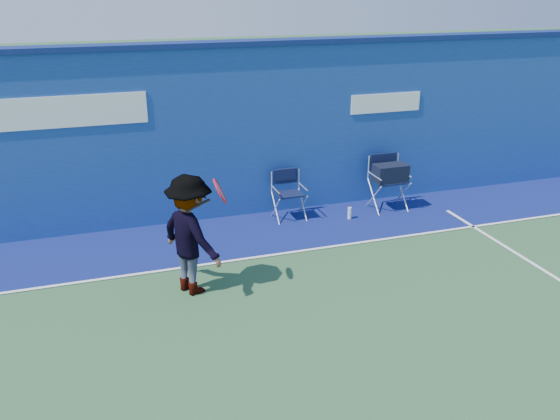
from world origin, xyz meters
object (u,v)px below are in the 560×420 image
object	(u,v)px
directors_chair_right	(388,188)
water_bottle	(350,213)
tennis_player	(191,235)
directors_chair_left	(289,203)

from	to	relation	value
directors_chair_right	water_bottle	bearing A→B (deg)	-164.14
tennis_player	directors_chair_left	bearing A→B (deg)	44.81
directors_chair_right	water_bottle	world-z (taller)	directors_chair_right
directors_chair_right	water_bottle	xyz separation A→B (m)	(-0.89, -0.25, -0.31)
directors_chair_left	tennis_player	bearing A→B (deg)	-135.19
tennis_player	water_bottle	bearing A→B (deg)	28.74
water_bottle	tennis_player	bearing A→B (deg)	-151.26
directors_chair_left	directors_chair_right	xyz separation A→B (m)	(1.92, -0.13, 0.13)
directors_chair_left	tennis_player	distance (m)	3.03
water_bottle	tennis_player	xyz separation A→B (m)	(-3.14, -1.72, 0.73)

